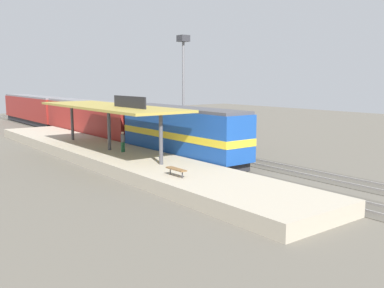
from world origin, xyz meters
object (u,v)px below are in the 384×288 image
(platform_bench, at_px, (176,169))
(locomotive, at_px, (182,133))
(light_mast, at_px, (183,66))
(person_waiting, at_px, (123,141))
(passenger_carriage_front, at_px, (91,119))
(passenger_carriage_rear, at_px, (33,109))
(freight_car, at_px, (190,129))

(platform_bench, relative_size, locomotive, 0.12)
(light_mast, height_order, person_waiting, light_mast)
(platform_bench, height_order, person_waiting, person_waiting)
(passenger_carriage_front, height_order, passenger_carriage_rear, same)
(passenger_carriage_front, xyz_separation_m, freight_car, (4.60, -13.14, -0.34))
(passenger_carriage_front, bearing_deg, platform_bench, -103.19)
(platform_bench, height_order, locomotive, locomotive)
(platform_bench, height_order, passenger_carriage_rear, passenger_carriage_rear)
(passenger_carriage_front, relative_size, person_waiting, 11.70)
(passenger_carriage_rear, height_order, light_mast, light_mast)
(locomotive, height_order, passenger_carriage_rear, locomotive)
(passenger_carriage_rear, relative_size, light_mast, 1.71)
(platform_bench, distance_m, passenger_carriage_front, 26.32)
(platform_bench, relative_size, freight_car, 0.14)
(platform_bench, height_order, light_mast, light_mast)
(platform_bench, xyz_separation_m, passenger_carriage_rear, (6.00, 46.41, 0.97))
(passenger_carriage_rear, xyz_separation_m, light_mast, (7.80, -28.44, 6.08))
(light_mast, bearing_deg, passenger_carriage_rear, 105.34)
(passenger_carriage_front, bearing_deg, locomotive, -90.00)
(light_mast, bearing_deg, platform_bench, -127.53)
(passenger_carriage_rear, distance_m, freight_car, 34.25)
(passenger_carriage_front, height_order, freight_car, passenger_carriage_front)
(freight_car, bearing_deg, light_mast, 59.80)
(platform_bench, xyz_separation_m, freight_car, (10.60, 12.47, 0.63))
(freight_car, distance_m, person_waiting, 9.10)
(light_mast, relative_size, person_waiting, 6.84)
(locomotive, distance_m, passenger_carriage_front, 18.00)
(platform_bench, height_order, freight_car, freight_car)
(passenger_carriage_rear, height_order, person_waiting, passenger_carriage_rear)
(locomotive, height_order, passenger_carriage_front, locomotive)
(locomotive, distance_m, freight_car, 6.71)
(platform_bench, bearing_deg, passenger_carriage_rear, 82.63)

